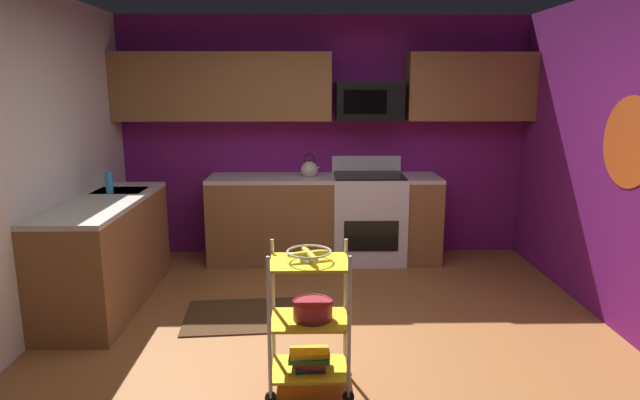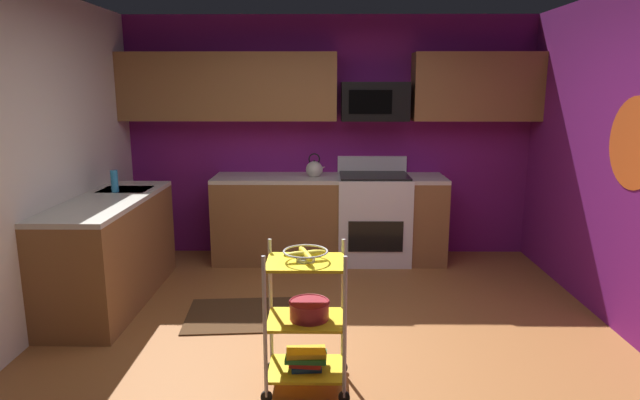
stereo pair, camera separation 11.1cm
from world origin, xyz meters
name	(u,v)px [view 1 (the left image)]	position (x,y,z in m)	size (l,w,h in m)	color
floor	(332,353)	(0.00, 0.00, -0.02)	(4.40, 4.80, 0.04)	#995B2D
wall_back	(324,138)	(0.00, 2.43, 1.30)	(4.52, 0.06, 2.60)	#751970
wall_flower_decal	(628,142)	(2.20, 0.38, 1.45)	(0.68, 0.68, 0.00)	#E5591E
counter_run	(244,230)	(-0.80, 1.61, 0.46)	(3.43, 2.35, 0.92)	brown
oven_range	(368,217)	(0.47, 2.10, 0.48)	(0.76, 0.65, 1.10)	white
upper_cabinets	(314,87)	(-0.11, 2.23, 1.85)	(4.40, 0.33, 0.70)	brown
microwave	(369,101)	(0.47, 2.21, 1.70)	(0.70, 0.39, 0.40)	black
rolling_cart	(309,320)	(-0.16, -0.47, 0.45)	(0.54, 0.37, 0.91)	silver
fruit_bowl	(309,254)	(-0.16, -0.47, 0.88)	(0.27, 0.27, 0.07)	silver
mixing_bowl_large	(313,309)	(-0.14, -0.47, 0.52)	(0.25, 0.25, 0.11)	maroon
book_stack	(309,358)	(-0.16, -0.47, 0.19)	(0.26, 0.17, 0.12)	#1E4C8C
kettle	(309,169)	(-0.16, 2.10, 1.00)	(0.21, 0.18, 0.26)	beige
dish_soap_bottle	(109,182)	(-1.94, 1.21, 1.02)	(0.06, 0.06, 0.20)	#2D8CBF
floor_rug	(252,315)	(-0.63, 0.61, 0.01)	(1.10, 0.70, 0.01)	#472D19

